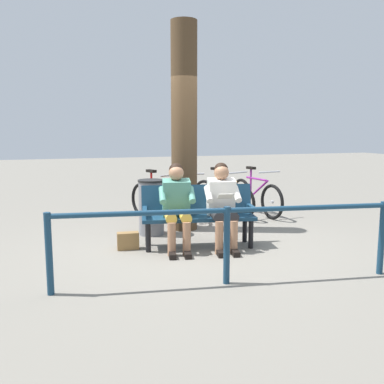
% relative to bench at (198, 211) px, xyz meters
% --- Properties ---
extents(ground_plane, '(40.00, 40.00, 0.00)m').
position_rel_bench_xyz_m(ground_plane, '(0.00, 0.13, -0.51)').
color(ground_plane, slate).
extents(bench, '(1.66, 0.77, 0.87)m').
position_rel_bench_xyz_m(bench, '(0.00, 0.00, 0.00)').
color(bench, navy).
rests_on(bench, ground).
extents(person_reading, '(0.54, 0.81, 1.20)m').
position_rel_bench_xyz_m(person_reading, '(-0.29, 0.22, 0.16)').
color(person_reading, white).
rests_on(person_reading, ground).
extents(person_companion, '(0.54, 0.81, 1.20)m').
position_rel_bench_xyz_m(person_companion, '(0.34, 0.10, 0.16)').
color(person_companion, '#4C8C7A').
rests_on(person_companion, ground).
extents(handbag, '(0.31, 0.17, 0.24)m').
position_rel_bench_xyz_m(handbag, '(1.00, -0.11, -0.39)').
color(handbag, olive).
rests_on(handbag, ground).
extents(tree_trunk, '(0.43, 0.43, 3.37)m').
position_rel_bench_xyz_m(tree_trunk, '(-0.12, -1.03, 1.18)').
color(tree_trunk, '#4C3823').
rests_on(tree_trunk, ground).
extents(litter_bin, '(0.42, 0.42, 0.88)m').
position_rel_bench_xyz_m(litter_bin, '(0.49, -0.84, -0.07)').
color(litter_bin, slate).
rests_on(litter_bin, ground).
extents(bicycle_purple, '(0.48, 1.67, 0.94)m').
position_rel_bench_xyz_m(bicycle_purple, '(-1.82, -1.75, -0.15)').
color(bicycle_purple, black).
rests_on(bicycle_purple, ground).
extents(bicycle_blue, '(0.72, 1.58, 0.94)m').
position_rel_bench_xyz_m(bicycle_blue, '(-1.13, -1.81, -0.15)').
color(bicycle_blue, black).
rests_on(bicycle_blue, ground).
extents(bicycle_red, '(0.54, 1.65, 0.94)m').
position_rel_bench_xyz_m(bicycle_red, '(-0.47, -1.89, -0.15)').
color(bicycle_red, black).
rests_on(bicycle_red, ground).
extents(bicycle_green, '(0.74, 1.57, 0.94)m').
position_rel_bench_xyz_m(bicycle_green, '(0.17, -1.76, -0.15)').
color(bicycle_green, black).
rests_on(bicycle_green, ground).
extents(railing_fence, '(3.70, 0.62, 0.85)m').
position_rel_bench_xyz_m(railing_fence, '(0.20, 1.54, 0.10)').
color(railing_fence, navy).
rests_on(railing_fence, ground).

